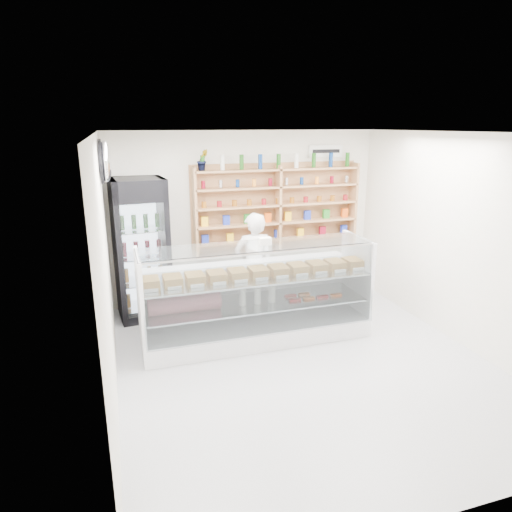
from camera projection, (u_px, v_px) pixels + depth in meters
name	position (u px, v px, depth m)	size (l,w,h in m)	color
room	(306.00, 256.00, 5.36)	(5.00, 5.00, 5.00)	#B4B4B9
display_counter	(256.00, 313.00, 6.32)	(3.12, 0.93, 1.36)	white
shop_worker	(254.00, 266.00, 6.90)	(0.60, 0.39, 1.64)	silver
drinks_cooler	(141.00, 249.00, 6.90)	(0.83, 0.81, 2.14)	black
wall_shelving	(278.00, 205.00, 7.60)	(2.84, 0.28, 1.33)	tan
potted_plant	(203.00, 160.00, 7.02)	(0.18, 0.15, 0.33)	#1E6626
security_mirror	(105.00, 162.00, 5.54)	(0.15, 0.50, 0.50)	silver
wall_sign	(326.00, 151.00, 7.74)	(0.62, 0.03, 0.20)	white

